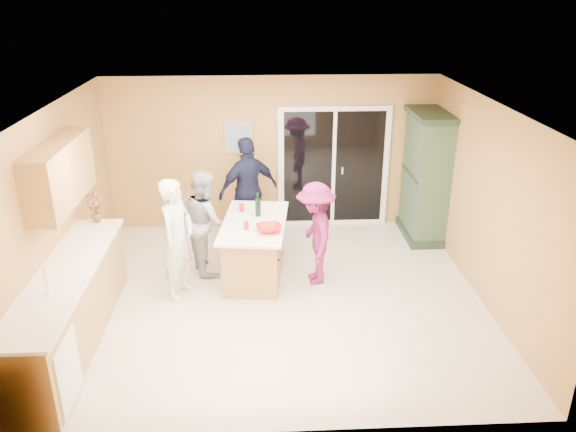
{
  "coord_description": "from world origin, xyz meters",
  "views": [
    {
      "loc": [
        -0.19,
        -6.65,
        3.96
      ],
      "look_at": [
        0.15,
        0.1,
        1.15
      ],
      "focal_mm": 35.0,
      "sensor_mm": 36.0,
      "label": 1
    }
  ],
  "objects_px": {
    "woman_white": "(178,239)",
    "woman_magenta": "(315,234)",
    "green_hutch": "(426,178)",
    "woman_grey": "(205,221)",
    "woman_navy": "(249,191)",
    "kitchen_island": "(255,250)"
  },
  "relations": [
    {
      "from": "green_hutch",
      "to": "woman_navy",
      "type": "bearing_deg",
      "value": -178.97
    },
    {
      "from": "woman_magenta",
      "to": "woman_grey",
      "type": "bearing_deg",
      "value": -109.69
    },
    {
      "from": "woman_white",
      "to": "woman_magenta",
      "type": "bearing_deg",
      "value": -58.88
    },
    {
      "from": "woman_magenta",
      "to": "woman_white",
      "type": "bearing_deg",
      "value": -84.46
    },
    {
      "from": "woman_grey",
      "to": "woman_magenta",
      "type": "height_order",
      "value": "woman_grey"
    },
    {
      "from": "kitchen_island",
      "to": "woman_grey",
      "type": "bearing_deg",
      "value": 168.18
    },
    {
      "from": "kitchen_island",
      "to": "woman_white",
      "type": "relative_size",
      "value": 1.02
    },
    {
      "from": "woman_navy",
      "to": "kitchen_island",
      "type": "bearing_deg",
      "value": 66.45
    },
    {
      "from": "green_hutch",
      "to": "woman_grey",
      "type": "height_order",
      "value": "green_hutch"
    },
    {
      "from": "kitchen_island",
      "to": "green_hutch",
      "type": "xyz_separation_m",
      "value": [
        2.79,
        1.25,
        0.63
      ]
    },
    {
      "from": "kitchen_island",
      "to": "woman_white",
      "type": "distance_m",
      "value": 1.22
    },
    {
      "from": "woman_white",
      "to": "woman_navy",
      "type": "distance_m",
      "value": 1.95
    },
    {
      "from": "green_hutch",
      "to": "woman_navy",
      "type": "relative_size",
      "value": 1.2
    },
    {
      "from": "woman_grey",
      "to": "kitchen_island",
      "type": "bearing_deg",
      "value": -127.43
    },
    {
      "from": "woman_navy",
      "to": "woman_magenta",
      "type": "relative_size",
      "value": 1.19
    },
    {
      "from": "woman_grey",
      "to": "woman_white",
      "type": "bearing_deg",
      "value": 138.78
    },
    {
      "from": "woman_grey",
      "to": "woman_navy",
      "type": "bearing_deg",
      "value": -51.74
    },
    {
      "from": "green_hutch",
      "to": "woman_white",
      "type": "relative_size",
      "value": 1.26
    },
    {
      "from": "green_hutch",
      "to": "woman_magenta",
      "type": "relative_size",
      "value": 1.43
    },
    {
      "from": "green_hutch",
      "to": "woman_white",
      "type": "distance_m",
      "value": 4.2
    },
    {
      "from": "woman_white",
      "to": "woman_navy",
      "type": "bearing_deg",
      "value": -5.88
    },
    {
      "from": "green_hutch",
      "to": "woman_grey",
      "type": "bearing_deg",
      "value": -163.71
    }
  ]
}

